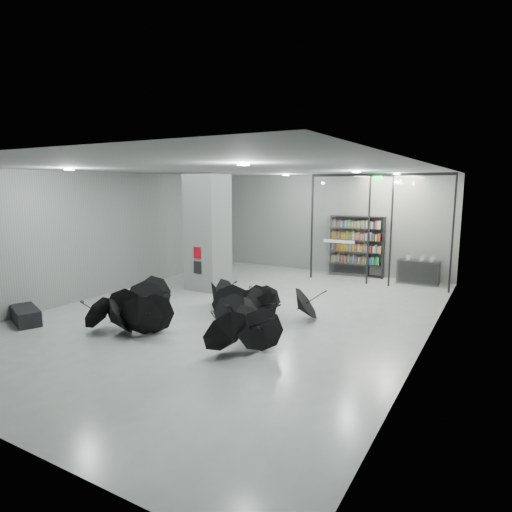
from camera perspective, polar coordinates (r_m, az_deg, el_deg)
The scene contains 10 objects.
room at distance 12.04m, azimuth -2.32°, elevation 5.69°, with size 14.00×14.02×4.01m.
column at distance 15.16m, azimuth -6.30°, elevation 3.16°, with size 1.20×1.20×4.00m, color slate.
fire_cabinet at distance 14.75m, azimuth -7.67°, elevation 0.42°, with size 0.28×0.04×0.38m, color #A50A07.
info_panel at distance 14.83m, azimuth -7.63°, elevation -1.49°, with size 0.30×0.03×0.42m, color black.
exit_sign at distance 15.98m, azimuth 15.58°, elevation 9.73°, with size 0.30×0.06×0.15m, color #0CE533.
glass_partition at distance 16.24m, azimuth 15.48°, elevation 3.93°, with size 5.06×0.08×4.00m.
bench at distance 13.06m, azimuth -27.84°, elevation -6.87°, with size 1.27×0.54×0.41m, color black.
bookshelf at distance 17.83m, azimuth 12.99°, elevation 1.28°, with size 2.17×0.43×2.39m, color black, non-canonical shape.
shop_counter at distance 17.11m, azimuth 20.40°, elevation -1.98°, with size 1.45×0.58×0.87m, color black.
umbrella_cluster at distance 11.25m, azimuth -6.16°, elevation -7.71°, with size 5.29×4.68×1.29m.
Camera 1 is at (6.38, -10.18, 3.58)m, focal length 30.68 mm.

